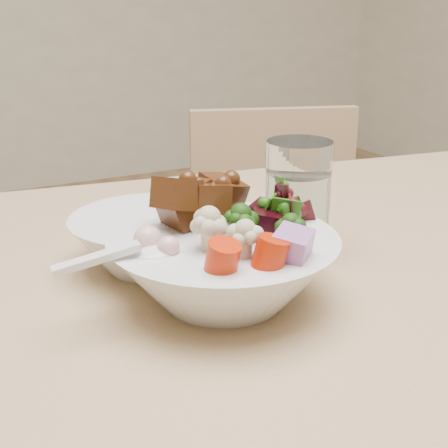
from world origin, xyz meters
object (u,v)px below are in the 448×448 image
object	(u,v)px
side_bowl	(151,242)
chair_far	(281,277)
food_bowl	(224,263)
water_glass	(297,201)

from	to	relation	value
side_bowl	chair_far	bearing A→B (deg)	45.16
chair_far	food_bowl	distance (m)	0.81
food_bowl	chair_far	bearing A→B (deg)	52.62
chair_far	food_bowl	world-z (taller)	food_bowl
chair_far	food_bowl	xyz separation A→B (m)	(-0.44, -0.58, 0.35)
food_bowl	side_bowl	size ratio (longest dim) A/B	1.28
water_glass	side_bowl	bearing A→B (deg)	170.13
food_bowl	water_glass	bearing A→B (deg)	29.64
food_bowl	water_glass	xyz separation A→B (m)	(0.13, 0.07, 0.02)
chair_far	water_glass	xyz separation A→B (m)	(-0.32, -0.51, 0.37)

